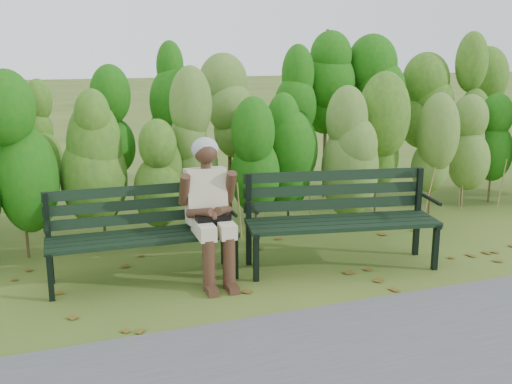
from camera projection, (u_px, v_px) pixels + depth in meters
name	position (u px, v px, depth m)	size (l,w,h in m)	color
ground	(268.00, 272.00, 6.00)	(80.00, 80.00, 0.00)	#37521B
hedge_band	(214.00, 125.00, 7.40)	(11.04, 1.67, 2.42)	#47381E
leaf_litter	(264.00, 279.00, 5.81)	(5.87, 2.14, 0.01)	brown
bench_left	(141.00, 226.00, 5.75)	(1.80, 0.63, 0.89)	black
bench_right	(339.00, 211.00, 6.11)	(2.00, 0.96, 0.96)	black
seated_woman	(209.00, 202.00, 5.72)	(0.56, 0.81, 1.36)	beige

